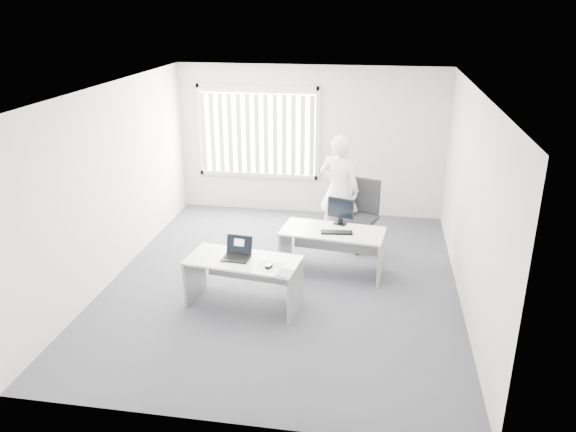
% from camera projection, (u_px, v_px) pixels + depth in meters
% --- Properties ---
extents(ground, '(6.00, 6.00, 0.00)m').
position_uv_depth(ground, '(283.00, 282.00, 8.24)').
color(ground, '#55555D').
rests_on(ground, ground).
extents(wall_back, '(5.00, 0.02, 2.80)m').
position_uv_depth(wall_back, '(310.00, 141.00, 10.50)').
color(wall_back, silver).
rests_on(wall_back, ground).
extents(wall_front, '(5.00, 0.02, 2.80)m').
position_uv_depth(wall_front, '(225.00, 297.00, 4.98)').
color(wall_front, silver).
rests_on(wall_front, ground).
extents(wall_left, '(0.02, 6.00, 2.80)m').
position_uv_depth(wall_left, '(113.00, 183.00, 8.12)').
color(wall_left, silver).
rests_on(wall_left, ground).
extents(wall_right, '(0.02, 6.00, 2.80)m').
position_uv_depth(wall_right, '(470.00, 201.00, 7.36)').
color(wall_right, silver).
rests_on(wall_right, ground).
extents(ceiling, '(5.00, 6.00, 0.02)m').
position_uv_depth(ceiling, '(283.00, 89.00, 7.24)').
color(ceiling, white).
rests_on(ceiling, wall_back).
extents(window, '(2.32, 0.06, 1.76)m').
position_uv_depth(window, '(258.00, 132.00, 10.56)').
color(window, silver).
rests_on(window, wall_back).
extents(blinds, '(2.20, 0.10, 1.50)m').
position_uv_depth(blinds, '(257.00, 134.00, 10.52)').
color(blinds, silver).
rests_on(blinds, wall_back).
extents(desk_near, '(1.56, 0.89, 0.68)m').
position_uv_depth(desk_near, '(243.00, 272.00, 7.46)').
color(desk_near, white).
rests_on(desk_near, ground).
extents(desk_far, '(1.58, 0.87, 0.69)m').
position_uv_depth(desk_far, '(332.00, 242.00, 8.37)').
color(desk_far, white).
rests_on(desk_far, ground).
extents(office_chair, '(0.82, 0.82, 1.13)m').
position_uv_depth(office_chair, '(361.00, 226.00, 9.35)').
color(office_chair, black).
rests_on(office_chair, ground).
extents(person, '(0.76, 0.59, 1.86)m').
position_uv_depth(person, '(339.00, 190.00, 9.32)').
color(person, white).
rests_on(person, ground).
extents(laptop, '(0.38, 0.34, 0.28)m').
position_uv_depth(laptop, '(236.00, 250.00, 7.34)').
color(laptop, black).
rests_on(laptop, desk_near).
extents(paper_sheet, '(0.34, 0.25, 0.00)m').
position_uv_depth(paper_sheet, '(270.00, 265.00, 7.22)').
color(paper_sheet, white).
rests_on(paper_sheet, desk_near).
extents(mouse, '(0.09, 0.12, 0.04)m').
position_uv_depth(mouse, '(269.00, 266.00, 7.15)').
color(mouse, '#BCBCBF').
rests_on(mouse, paper_sheet).
extents(booklet, '(0.20, 0.24, 0.01)m').
position_uv_depth(booklet, '(284.00, 273.00, 7.01)').
color(booklet, white).
rests_on(booklet, desk_near).
extents(keyboard, '(0.47, 0.20, 0.02)m').
position_uv_depth(keyboard, '(337.00, 232.00, 8.19)').
color(keyboard, black).
rests_on(keyboard, desk_far).
extents(monitor, '(0.43, 0.25, 0.41)m').
position_uv_depth(monitor, '(341.00, 211.00, 8.45)').
color(monitor, black).
rests_on(monitor, desk_far).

